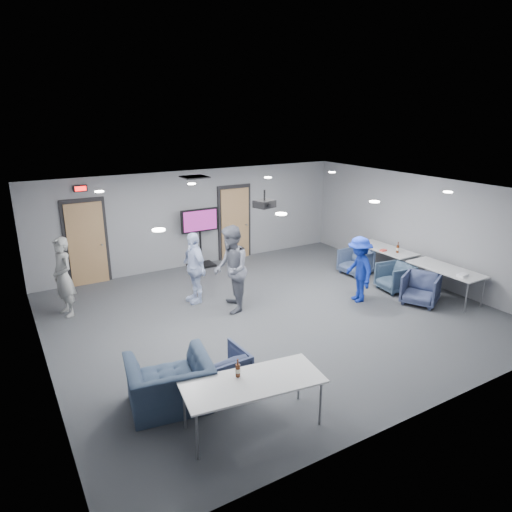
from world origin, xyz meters
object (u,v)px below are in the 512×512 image
table_front_left (253,384)px  chair_front_a (221,371)px  bottle_right (398,249)px  person_a (63,277)px  person_c (194,268)px  chair_front_b (169,384)px  person_b (231,269)px  person_d (359,269)px  chair_right_a (355,262)px  chair_right_b (395,277)px  projector (265,204)px  tv_stand (200,234)px  table_right_a (385,250)px  chair_right_c (421,289)px  bottle_front (238,370)px  table_right_b (446,270)px

table_front_left → chair_front_a: bearing=97.3°
bottle_right → person_a: bearing=165.2°
person_c → chair_front_b: 4.02m
person_b → person_c: person_b is taller
chair_front_a → bottle_right: 6.57m
bottle_right → table_front_left: bearing=-152.7°
person_c → chair_front_b: (-1.91, -3.51, -0.44)m
person_d → chair_right_a: (1.23, 1.42, -0.43)m
person_c → chair_right_b: 4.90m
person_c → chair_front_a: person_c is taller
chair_front_a → projector: (2.17, 2.26, 2.06)m
chair_right_b → projector: bearing=-92.6°
person_a → tv_stand: bearing=96.1°
chair_right_a → projector: projector is taller
person_c → chair_front_b: person_c is taller
person_a → person_c: person_a is taller
chair_right_b → chair_front_b: 6.61m
person_a → table_front_left: person_a is taller
person_d → table_front_left: (-4.34, -2.63, -0.08)m
person_a → table_right_a: person_a is taller
bottle_right → person_d: bearing=-163.1°
person_c → table_right_a: size_ratio=0.96×
person_a → chair_right_c: person_a is taller
chair_right_b → table_front_left: 6.17m
chair_right_c → table_right_a: bearing=130.4°
chair_front_b → bottle_front: bottle_front is taller
table_right_a → projector: bearing=95.2°
chair_right_a → chair_right_b: chair_right_b is taller
chair_front_b → table_right_a: bearing=-150.2°
chair_right_c → table_front_left: bearing=-99.5°
table_right_b → projector: 4.65m
table_front_left → tv_stand: size_ratio=1.22×
chair_right_b → chair_right_c: bearing=0.9°
chair_front_a → chair_front_b: size_ratio=0.63×
chair_front_a → bottle_front: 0.94m
person_d → bottle_right: size_ratio=5.35×
chair_right_c → table_right_b: size_ratio=0.44×
chair_right_b → bottle_front: (-5.69, -2.44, 0.49)m
chair_right_b → table_right_a: bearing=154.6°
chair_right_b → bottle_right: 0.96m
person_a → person_c: bearing=59.2°
person_c → person_d: (3.27, -1.88, -0.06)m
person_d → table_right_a: size_ratio=0.89×
person_a → chair_front_a: bearing=5.6°
table_right_b → bottle_right: (-0.04, 1.46, 0.15)m
person_d → table_right_a: 2.13m
table_front_left → table_right_a: bearing=38.2°
table_front_left → person_d: bearing=39.1°
chair_right_a → chair_front_b: 7.10m
chair_right_a → chair_front_b: (-6.41, -3.05, 0.05)m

